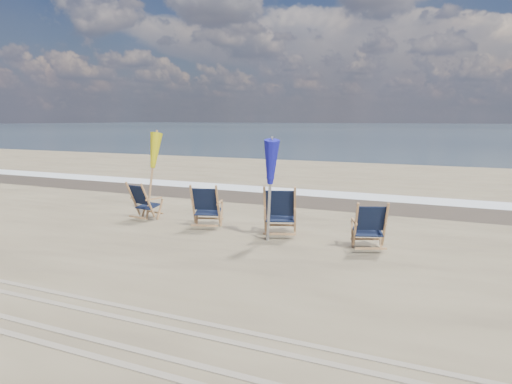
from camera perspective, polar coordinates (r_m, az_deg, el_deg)
ocean at (r=135.07m, az=24.16°, el=6.67°), size 400.00×400.00×0.00m
surf_foam at (r=16.09m, az=9.52°, el=-0.30°), size 200.00×1.40×0.01m
wet_sand_strip at (r=14.68m, az=7.86°, el=-1.10°), size 200.00×2.60×0.00m
tire_tracks at (r=6.56m, az=-20.02°, el=-13.61°), size 80.00×1.30×0.01m
beach_chair_0 at (r=11.93m, az=-12.24°, el=-1.16°), size 0.69×0.75×0.93m
beach_chair_1 at (r=10.90m, az=-4.35°, el=-1.70°), size 0.84×0.89×1.00m
beach_chair_2 at (r=10.08m, az=4.47°, el=-2.28°), size 0.93×0.98×1.08m
beach_chair_3 at (r=9.31m, az=14.55°, el=-3.87°), size 0.82×0.86×0.94m
umbrella_yellow at (r=12.24m, az=-11.97°, el=4.27°), size 0.30×0.30×2.08m
umbrella_blue at (r=9.57m, az=1.57°, el=2.98°), size 0.30×0.30×2.02m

